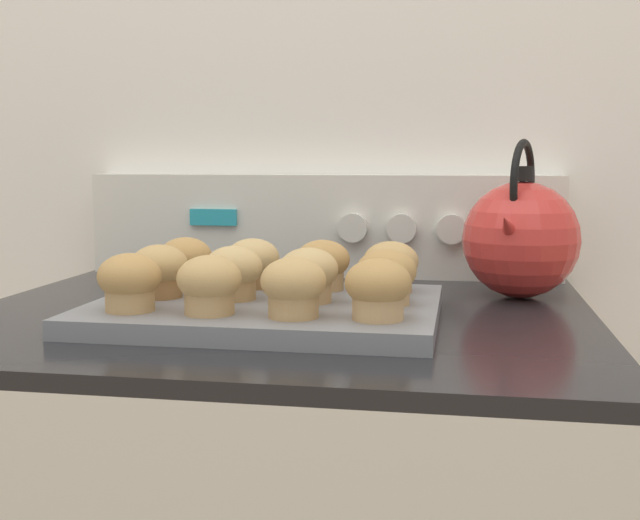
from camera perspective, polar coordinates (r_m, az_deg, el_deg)
wall_back at (r=1.34m, az=0.48°, el=11.06°), size 8.00×0.05×2.40m
control_panel at (r=1.29m, az=0.22°, el=2.49°), size 0.76×0.07×0.16m
muffin_pan at (r=0.94m, az=-3.54°, el=-3.56°), size 0.40×0.31×0.02m
muffin_r0_c0 at (r=0.89m, az=-13.39°, el=-1.51°), size 0.07×0.07×0.06m
muffin_r0_c1 at (r=0.86m, az=-7.88°, el=-1.71°), size 0.07×0.07×0.06m
muffin_r0_c2 at (r=0.84m, az=-1.91°, el=-1.91°), size 0.07×0.07×0.06m
muffin_r0_c3 at (r=0.83m, az=4.14°, el=-2.04°), size 0.07×0.07×0.06m
muffin_r1_c0 at (r=0.98m, az=-11.35°, el=-0.73°), size 0.07×0.07×0.06m
muffin_r1_c1 at (r=0.95m, az=-6.20°, el=-0.87°), size 0.07×0.07×0.06m
muffin_r1_c2 at (r=0.92m, az=-0.82°, el=-1.03°), size 0.07×0.07×0.06m
muffin_r1_c3 at (r=0.91m, az=4.73°, el=-1.16°), size 0.07×0.07×0.06m
muffin_r2_c0 at (r=1.06m, az=-9.54°, el=-0.07°), size 0.07×0.07×0.06m
muffin_r2_c1 at (r=1.03m, az=-4.81°, el=-0.18°), size 0.07×0.07×0.06m
muffin_r2_c2 at (r=1.01m, az=0.19°, el=-0.31°), size 0.07×0.07×0.06m
muffin_r2_c3 at (r=1.00m, az=5.05°, el=-0.44°), size 0.07×0.07×0.06m
tea_kettle at (r=1.11m, az=14.09°, el=1.58°), size 0.16×0.19×0.21m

